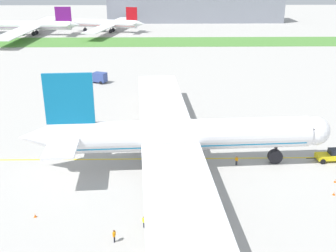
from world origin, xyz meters
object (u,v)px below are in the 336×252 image
(ground_crew_wingwalker_port, at_px, (237,160))
(service_truck_baggage_loader, at_px, (98,77))
(traffic_cone_port_wing, at_px, (35,215))
(parked_airliner_far_right, at_px, (108,24))
(parked_airliner_far_centre, at_px, (29,26))
(traffic_cone_starboard_wing, at_px, (335,181))
(pushback_tug, at_px, (330,156))
(ground_crew_marshaller_front, at_px, (114,235))
(traffic_cone_near_nose, at_px, (334,193))
(ground_crew_wingwalker_starboard, at_px, (144,221))
(airliner_foreground, at_px, (177,136))

(ground_crew_wingwalker_port, relative_size, service_truck_baggage_loader, 0.30)
(traffic_cone_port_wing, distance_m, service_truck_baggage_loader, 67.92)
(traffic_cone_port_wing, xyz_separation_m, parked_airliner_far_right, (-9.33, 163.66, 3.96))
(parked_airliner_far_centre, bearing_deg, traffic_cone_starboard_wing, -58.33)
(traffic_cone_starboard_wing, relative_size, service_truck_baggage_loader, 0.11)
(pushback_tug, relative_size, ground_crew_wingwalker_port, 3.96)
(pushback_tug, distance_m, ground_crew_marshaller_front, 41.27)
(pushback_tug, bearing_deg, traffic_cone_near_nose, -108.39)
(ground_crew_wingwalker_port, height_order, ground_crew_wingwalker_starboard, ground_crew_wingwalker_starboard)
(ground_crew_wingwalker_starboard, bearing_deg, pushback_tug, 31.10)
(traffic_cone_near_nose, xyz_separation_m, traffic_cone_port_wing, (-42.50, -4.98, 0.00))
(service_truck_baggage_loader, bearing_deg, parked_airliner_far_centre, 117.41)
(pushback_tug, distance_m, parked_airliner_far_centre, 166.94)
(ground_crew_wingwalker_port, xyz_separation_m, ground_crew_marshaller_front, (-18.52, -20.56, 0.07))
(ground_crew_marshaller_front, relative_size, traffic_cone_starboard_wing, 3.01)
(traffic_cone_near_nose, bearing_deg, ground_crew_wingwalker_port, 141.76)
(traffic_cone_starboard_wing, xyz_separation_m, service_truck_baggage_loader, (-45.09, 59.15, 1.34))
(pushback_tug, xyz_separation_m, parked_airliner_far_centre, (-92.46, 138.95, 3.53))
(service_truck_baggage_loader, bearing_deg, traffic_cone_starboard_wing, -52.68)
(parked_airliner_far_right, bearing_deg, traffic_cone_near_nose, -71.91)
(pushback_tug, bearing_deg, airliner_foreground, -176.54)
(traffic_cone_near_nose, height_order, parked_airliner_far_right, parked_airliner_far_right)
(ground_crew_wingwalker_starboard, relative_size, parked_airliner_far_right, 0.03)
(parked_airliner_far_right, bearing_deg, airliner_foreground, -78.97)
(ground_crew_wingwalker_port, bearing_deg, parked_airliner_far_centre, 118.45)
(ground_crew_marshaller_front, distance_m, traffic_cone_near_nose, 32.98)
(service_truck_baggage_loader, bearing_deg, airliner_foreground, -68.81)
(pushback_tug, bearing_deg, parked_airliner_far_centre, 123.64)
(ground_crew_wingwalker_starboard, height_order, parked_airliner_far_centre, parked_airliner_far_centre)
(ground_crew_marshaller_front, bearing_deg, ground_crew_wingwalker_starboard, 39.09)
(traffic_cone_starboard_wing, bearing_deg, ground_crew_marshaller_front, -156.52)
(ground_crew_wingwalker_starboard, height_order, traffic_cone_near_nose, ground_crew_wingwalker_starboard)
(parked_airliner_far_centre, bearing_deg, traffic_cone_near_nose, -59.45)
(ground_crew_marshaller_front, xyz_separation_m, traffic_cone_starboard_wing, (32.93, 14.30, -0.78))
(ground_crew_wingwalker_port, relative_size, ground_crew_wingwalker_starboard, 0.96)
(traffic_cone_near_nose, height_order, parked_airliner_far_centre, parked_airliner_far_centre)
(parked_airliner_far_right, bearing_deg, service_truck_baggage_loader, -84.97)
(ground_crew_wingwalker_port, xyz_separation_m, traffic_cone_port_wing, (-29.78, -15.01, -0.71))
(traffic_cone_starboard_wing, bearing_deg, service_truck_baggage_loader, 127.32)
(traffic_cone_port_wing, relative_size, parked_airliner_far_centre, 0.01)
(traffic_cone_near_nose, xyz_separation_m, traffic_cone_starboard_wing, (1.69, 3.77, 0.00))
(ground_crew_wingwalker_starboard, bearing_deg, airliner_foreground, 74.13)
(ground_crew_wingwalker_starboard, relative_size, parked_airliner_far_centre, 0.02)
(ground_crew_wingwalker_starboard, bearing_deg, parked_airliner_far_centre, 111.11)
(ground_crew_wingwalker_port, distance_m, service_truck_baggage_loader, 61.16)
(airliner_foreground, bearing_deg, service_truck_baggage_loader, 111.19)
(pushback_tug, height_order, traffic_cone_port_wing, pushback_tug)
(airliner_foreground, distance_m, traffic_cone_near_nose, 25.32)
(pushback_tug, relative_size, service_truck_baggage_loader, 1.19)
(traffic_cone_port_wing, height_order, parked_airliner_far_centre, parked_airliner_far_centre)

